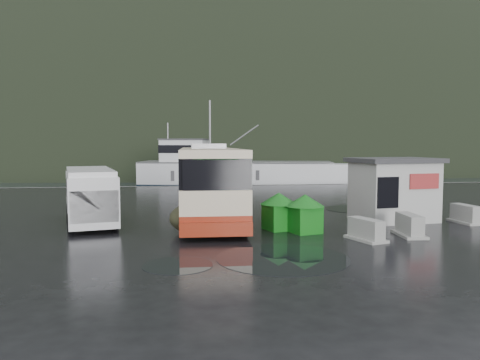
{
  "coord_description": "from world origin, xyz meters",
  "views": [
    {
      "loc": [
        -0.97,
        -19.31,
        3.52
      ],
      "look_at": [
        2.25,
        3.98,
        1.7
      ],
      "focal_mm": 35.0,
      "sensor_mm": 36.0,
      "label": 1
    }
  ],
  "objects": [
    {
      "name": "ground",
      "position": [
        0.0,
        0.0,
        0.0
      ],
      "size": [
        160.0,
        160.0,
        0.0
      ],
      "primitive_type": "plane",
      "color": "black",
      "rests_on": "ground"
    },
    {
      "name": "harbor_water",
      "position": [
        0.0,
        110.0,
        0.0
      ],
      "size": [
        300.0,
        180.0,
        0.02
      ],
      "primitive_type": "cube",
      "color": "black",
      "rests_on": "ground"
    },
    {
      "name": "quay_edge",
      "position": [
        0.0,
        20.0,
        0.0
      ],
      "size": [
        160.0,
        0.6,
        1.5
      ],
      "primitive_type": "cube",
      "color": "#999993",
      "rests_on": "ground"
    },
    {
      "name": "headland",
      "position": [
        10.0,
        250.0,
        0.0
      ],
      "size": [
        780.0,
        540.0,
        570.0
      ],
      "primitive_type": "ellipsoid",
      "color": "black",
      "rests_on": "ground"
    },
    {
      "name": "coach_bus",
      "position": [
        0.63,
        3.4,
        0.0
      ],
      "size": [
        3.49,
        12.66,
        3.56
      ],
      "primitive_type": null,
      "rotation": [
        0.0,
        0.0,
        -0.03
      ],
      "color": "beige",
      "rests_on": "ground"
    },
    {
      "name": "white_van",
      "position": [
        -4.72,
        1.9,
        0.0
      ],
      "size": [
        3.3,
        6.16,
        2.45
      ],
      "primitive_type": null,
      "rotation": [
        0.0,
        0.0,
        0.23
      ],
      "color": "silver",
      "rests_on": "ground"
    },
    {
      "name": "waste_bin_left",
      "position": [
        3.21,
        -0.7,
        0.0
      ],
      "size": [
        1.37,
        1.37,
        1.53
      ],
      "primitive_type": null,
      "rotation": [
        0.0,
        0.0,
        0.3
      ],
      "color": "#136F17",
      "rests_on": "ground"
    },
    {
      "name": "waste_bin_right",
      "position": [
        4.1,
        -1.48,
        0.0
      ],
      "size": [
        1.35,
        1.35,
        1.53
      ],
      "primitive_type": null,
      "rotation": [
        0.0,
        0.0,
        0.27
      ],
      "color": "#136F17",
      "rests_on": "ground"
    },
    {
      "name": "dome_tent",
      "position": [
        -0.09,
        -0.76,
        0.0
      ],
      "size": [
        3.02,
        3.61,
        1.22
      ],
      "primitive_type": null,
      "rotation": [
        0.0,
        0.0,
        -0.3
      ],
      "color": "#31311D",
      "rests_on": "ground"
    },
    {
      "name": "ticket_kiosk",
      "position": [
        8.92,
        0.81,
        0.0
      ],
      "size": [
        4.02,
        3.26,
        2.88
      ],
      "primitive_type": null,
      "rotation": [
        0.0,
        0.0,
        0.14
      ],
      "color": "#BCBCB7",
      "rests_on": "ground"
    },
    {
      "name": "jersey_barrier_a",
      "position": [
        7.89,
        -2.67,
        0.0
      ],
      "size": [
        0.97,
        1.74,
        0.84
      ],
      "primitive_type": null,
      "rotation": [
        0.0,
        0.0,
        -0.08
      ],
      "color": "#999993",
      "rests_on": "ground"
    },
    {
      "name": "jersey_barrier_b",
      "position": [
        5.91,
        -3.23,
        0.0
      ],
      "size": [
        1.25,
        1.76,
        0.8
      ],
      "primitive_type": null,
      "rotation": [
        0.0,
        0.0,
        0.31
      ],
      "color": "#999993",
      "rests_on": "ground"
    },
    {
      "name": "jersey_barrier_c",
      "position": [
        11.83,
        -0.25,
        0.0
      ],
      "size": [
        0.93,
        1.68,
        0.81
      ],
      "primitive_type": null,
      "rotation": [
        0.0,
        0.0,
        0.08
      ],
      "color": "#999993",
      "rests_on": "ground"
    },
    {
      "name": "fishing_trawler",
      "position": [
        5.17,
        28.28,
        0.0
      ],
      "size": [
        23.55,
        10.21,
        9.2
      ],
      "primitive_type": null,
      "rotation": [
        0.0,
        0.0,
        -0.23
      ],
      "color": "silver",
      "rests_on": "ground"
    },
    {
      "name": "puddles",
      "position": [
        4.03,
        -2.07,
        0.0
      ],
      "size": [
        12.3,
        13.84,
        0.01
      ],
      "color": "black",
      "rests_on": "ground"
    }
  ]
}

